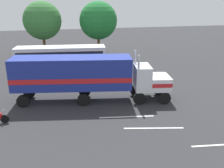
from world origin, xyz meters
TOP-DOWN VIEW (x-y plane):
  - ground_plane at (0.00, 0.00)m, footprint 120.00×120.00m
  - lane_stripe_near at (-3.60, -3.50)m, footprint 4.37×0.85m
  - lane_stripe_mid at (-2.21, -5.75)m, footprint 4.33×1.10m
  - lane_stripe_far at (1.40, -8.87)m, footprint 4.38×0.73m
  - semi_truck at (-6.37, 0.62)m, footprint 14.38×5.00m
  - person_bystander at (-5.95, 3.20)m, footprint 0.39×0.48m
  - parked_bus at (-8.07, 10.51)m, footprint 11.22×3.76m
  - tree_left at (-10.30, 21.40)m, footprint 6.03×6.03m
  - tree_center at (-1.43, 20.50)m, footprint 6.17×6.17m

SIDE VIEW (x-z plane):
  - ground_plane at x=0.00m, z-range 0.00..0.00m
  - lane_stripe_near at x=-3.60m, z-range 0.00..0.01m
  - lane_stripe_mid at x=-2.21m, z-range 0.00..0.01m
  - lane_stripe_far at x=1.40m, z-range 0.00..0.01m
  - person_bystander at x=-5.95m, z-range 0.08..1.71m
  - parked_bus at x=-8.07m, z-range 0.37..3.77m
  - semi_truck at x=-6.37m, z-range 0.27..4.77m
  - tree_center at x=-1.43m, z-range 1.28..10.03m
  - tree_left at x=-10.30m, z-range 1.35..10.11m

